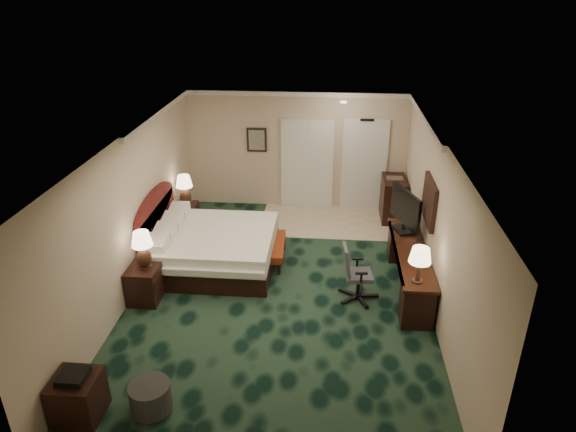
# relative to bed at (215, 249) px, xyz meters

# --- Properties ---
(floor) EXTENTS (5.00, 7.50, 0.00)m
(floor) POSITION_rel_bed_xyz_m (1.31, -0.82, -0.35)
(floor) COLOR black
(floor) RESTS_ON ground
(ceiling) EXTENTS (5.00, 7.50, 0.00)m
(ceiling) POSITION_rel_bed_xyz_m (1.31, -0.82, 2.35)
(ceiling) COLOR white
(ceiling) RESTS_ON wall_back
(wall_back) EXTENTS (5.00, 0.00, 2.70)m
(wall_back) POSITION_rel_bed_xyz_m (1.31, 2.93, 1.00)
(wall_back) COLOR beige
(wall_back) RESTS_ON ground
(wall_front) EXTENTS (5.00, 0.00, 2.70)m
(wall_front) POSITION_rel_bed_xyz_m (1.31, -4.57, 1.00)
(wall_front) COLOR beige
(wall_front) RESTS_ON ground
(wall_left) EXTENTS (0.00, 7.50, 2.70)m
(wall_left) POSITION_rel_bed_xyz_m (-1.19, -0.82, 1.00)
(wall_left) COLOR beige
(wall_left) RESTS_ON ground
(wall_right) EXTENTS (0.00, 7.50, 2.70)m
(wall_right) POSITION_rel_bed_xyz_m (3.81, -0.82, 1.00)
(wall_right) COLOR beige
(wall_right) RESTS_ON ground
(crown_molding) EXTENTS (5.00, 7.50, 0.10)m
(crown_molding) POSITION_rel_bed_xyz_m (1.31, -0.82, 2.30)
(crown_molding) COLOR white
(crown_molding) RESTS_ON wall_back
(tile_patch) EXTENTS (3.20, 1.70, 0.01)m
(tile_patch) POSITION_rel_bed_xyz_m (2.21, 2.08, -0.34)
(tile_patch) COLOR beige
(tile_patch) RESTS_ON ground
(headboard) EXTENTS (0.12, 2.00, 1.40)m
(headboard) POSITION_rel_bed_xyz_m (-1.13, 0.18, 0.35)
(headboard) COLOR #4A1212
(headboard) RESTS_ON ground
(entry_door) EXTENTS (1.02, 0.06, 2.18)m
(entry_door) POSITION_rel_bed_xyz_m (2.86, 2.90, 0.70)
(entry_door) COLOR white
(entry_door) RESTS_ON ground
(closet_doors) EXTENTS (1.20, 0.06, 2.10)m
(closet_doors) POSITION_rel_bed_xyz_m (1.56, 2.89, 0.70)
(closet_doors) COLOR silver
(closet_doors) RESTS_ON ground
(wall_art) EXTENTS (0.45, 0.06, 0.55)m
(wall_art) POSITION_rel_bed_xyz_m (0.41, 2.89, 1.25)
(wall_art) COLOR #50655B
(wall_art) RESTS_ON wall_back
(wall_mirror) EXTENTS (0.05, 0.95, 0.75)m
(wall_mirror) POSITION_rel_bed_xyz_m (3.77, -0.22, 1.20)
(wall_mirror) COLOR white
(wall_mirror) RESTS_ON wall_right
(bed) EXTENTS (2.19, 2.03, 0.69)m
(bed) POSITION_rel_bed_xyz_m (0.00, 0.00, 0.00)
(bed) COLOR white
(bed) RESTS_ON ground
(nightstand_near) EXTENTS (0.50, 0.57, 0.62)m
(nightstand_near) POSITION_rel_bed_xyz_m (-0.93, -1.23, -0.04)
(nightstand_near) COLOR black
(nightstand_near) RESTS_ON ground
(nightstand_far) EXTENTS (0.45, 0.52, 0.57)m
(nightstand_far) POSITION_rel_bed_xyz_m (-0.95, 1.46, -0.06)
(nightstand_far) COLOR black
(nightstand_far) RESTS_ON ground
(lamp_near) EXTENTS (0.38, 0.38, 0.65)m
(lamp_near) POSITION_rel_bed_xyz_m (-0.89, -1.20, 0.60)
(lamp_near) COLOR black
(lamp_near) RESTS_ON nightstand_near
(lamp_far) EXTENTS (0.35, 0.35, 0.65)m
(lamp_far) POSITION_rel_bed_xyz_m (-0.94, 1.48, 0.55)
(lamp_far) COLOR black
(lamp_far) RESTS_ON nightstand_far
(bed_bench) EXTENTS (0.44, 1.16, 0.39)m
(bed_bench) POSITION_rel_bed_xyz_m (1.08, 0.25, -0.15)
(bed_bench) COLOR maroon
(bed_bench) RESTS_ON ground
(ottoman) EXTENTS (0.55, 0.55, 0.37)m
(ottoman) POSITION_rel_bed_xyz_m (-0.05, -3.57, -0.16)
(ottoman) COLOR #2B2B2C
(ottoman) RESTS_ON ground
(side_table) EXTENTS (0.55, 0.55, 0.59)m
(side_table) POSITION_rel_bed_xyz_m (-0.89, -3.76, -0.05)
(side_table) COLOR black
(side_table) RESTS_ON ground
(desk) EXTENTS (0.55, 2.54, 0.73)m
(desk) POSITION_rel_bed_xyz_m (3.51, -0.45, 0.02)
(desk) COLOR black
(desk) RESTS_ON ground
(tv) EXTENTS (0.43, 0.99, 0.80)m
(tv) POSITION_rel_bed_xyz_m (3.46, 0.27, 0.79)
(tv) COLOR black
(tv) RESTS_ON desk
(desk_lamp) EXTENTS (0.40, 0.40, 0.59)m
(desk_lamp) POSITION_rel_bed_xyz_m (3.48, -1.45, 0.68)
(desk_lamp) COLOR black
(desk_lamp) RESTS_ON desk
(desk_chair) EXTENTS (0.63, 0.60, 0.99)m
(desk_chair) POSITION_rel_bed_xyz_m (2.63, -0.88, 0.15)
(desk_chair) COLOR #484751
(desk_chair) RESTS_ON ground
(minibar) EXTENTS (0.50, 0.90, 0.95)m
(minibar) POSITION_rel_bed_xyz_m (3.51, 2.38, 0.13)
(minibar) COLOR black
(minibar) RESTS_ON ground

